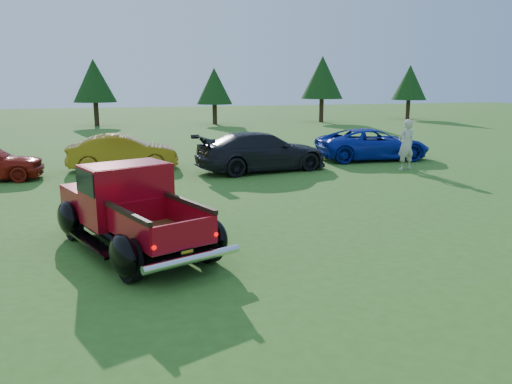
# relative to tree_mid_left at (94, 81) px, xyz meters

# --- Properties ---
(ground) EXTENTS (120.00, 120.00, 0.00)m
(ground) POSITION_rel_tree_mid_left_xyz_m (3.00, -31.00, -3.38)
(ground) COLOR #37611B
(ground) RESTS_ON ground
(tree_mid_left) EXTENTS (3.20, 3.20, 5.00)m
(tree_mid_left) POSITION_rel_tree_mid_left_xyz_m (0.00, 0.00, 0.00)
(tree_mid_left) COLOR #332114
(tree_mid_left) RESTS_ON ground
(tree_mid_right) EXTENTS (2.82, 2.82, 4.40)m
(tree_mid_right) POSITION_rel_tree_mid_left_xyz_m (9.00, -1.00, -0.41)
(tree_mid_right) COLOR #332114
(tree_mid_right) RESTS_ON ground
(tree_east) EXTENTS (3.46, 3.46, 5.40)m
(tree_east) POSITION_rel_tree_mid_left_xyz_m (18.00, -1.50, 0.27)
(tree_east) COLOR #332114
(tree_east) RESTS_ON ground
(tree_far_east) EXTENTS (3.07, 3.07, 4.80)m
(tree_far_east) POSITION_rel_tree_mid_left_xyz_m (27.00, -0.50, -0.14)
(tree_far_east) COLOR #332114
(tree_far_east) RESTS_ON ground
(pickup_truck) EXTENTS (3.38, 4.87, 1.70)m
(pickup_truck) POSITION_rel_tree_mid_left_xyz_m (0.84, -30.14, -2.58)
(pickup_truck) COLOR black
(pickup_truck) RESTS_ON ground
(show_car_yellow) EXTENTS (4.14, 1.63, 1.34)m
(show_car_yellow) POSITION_rel_tree_mid_left_xyz_m (1.12, -20.70, -2.71)
(show_car_yellow) COLOR #A77816
(show_car_yellow) RESTS_ON ground
(show_car_grey) EXTENTS (5.26, 2.73, 1.46)m
(show_car_grey) POSITION_rel_tree_mid_left_xyz_m (6.12, -22.49, -2.65)
(show_car_grey) COLOR black
(show_car_grey) RESTS_ON ground
(show_car_blue) EXTENTS (5.00, 2.65, 1.34)m
(show_car_blue) POSITION_rel_tree_mid_left_xyz_m (11.55, -21.23, -2.71)
(show_car_blue) COLOR #0E239E
(show_car_blue) RESTS_ON ground
(spectator) EXTENTS (0.74, 0.53, 1.92)m
(spectator) POSITION_rel_tree_mid_left_xyz_m (11.41, -23.91, -2.42)
(spectator) COLOR beige
(spectator) RESTS_ON ground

